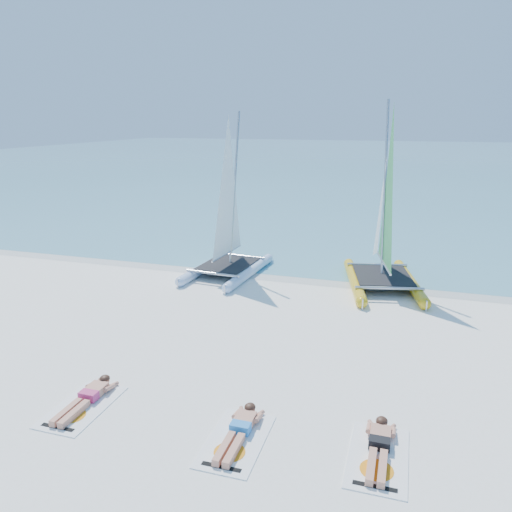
{
  "coord_description": "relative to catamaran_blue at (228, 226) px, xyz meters",
  "views": [
    {
      "loc": [
        3.02,
        -11.49,
        5.63
      ],
      "look_at": [
        -0.91,
        1.2,
        1.93
      ],
      "focal_mm": 35.0,
      "sensor_mm": 36.0,
      "label": 1
    }
  ],
  "objects": [
    {
      "name": "sea",
      "position": [
        3.24,
        57.73,
        -1.8
      ],
      "size": [
        140.0,
        115.0,
        0.01
      ],
      "primitive_type": "cube",
      "color": "#7DBED1",
      "rests_on": "ground"
    },
    {
      "name": "towel_c",
      "position": [
        6.1,
        -9.16,
        -1.8
      ],
      "size": [
        1.0,
        1.85,
        0.02
      ],
      "primitive_type": "cube",
      "color": "white",
      "rests_on": "ground"
    },
    {
      "name": "catamaran_blue",
      "position": [
        0.0,
        0.0,
        0.0
      ],
      "size": [
        2.47,
        4.59,
        6.06
      ],
      "rotation": [
        0.0,
        0.0,
        -0.08
      ],
      "color": "#C1DAFD",
      "rests_on": "ground"
    },
    {
      "name": "catamaran_yellow",
      "position": [
        5.5,
        0.58,
        0.22
      ],
      "size": [
        3.22,
        5.2,
        6.45
      ],
      "rotation": [
        0.0,
        0.0,
        0.22
      ],
      "color": "yellow",
      "rests_on": "ground"
    },
    {
      "name": "towel_b",
      "position": [
        3.63,
        -9.45,
        -1.8
      ],
      "size": [
        1.0,
        1.85,
        0.02
      ],
      "primitive_type": "cube",
      "color": "white",
      "rests_on": "ground"
    },
    {
      "name": "sunbather_c",
      "position": [
        6.1,
        -8.97,
        -1.69
      ],
      "size": [
        0.37,
        1.73,
        0.26
      ],
      "color": "tan",
      "rests_on": "towel_c"
    },
    {
      "name": "sunbather_a",
      "position": [
        0.29,
        -9.14,
        -1.69
      ],
      "size": [
        0.37,
        1.73,
        0.26
      ],
      "color": "tan",
      "rests_on": "towel_a"
    },
    {
      "name": "ground",
      "position": [
        3.24,
        -5.27,
        -1.81
      ],
      "size": [
        140.0,
        140.0,
        0.0
      ],
      "primitive_type": "plane",
      "color": "white",
      "rests_on": "ground"
    },
    {
      "name": "sunbather_b",
      "position": [
        3.63,
        -9.26,
        -1.69
      ],
      "size": [
        0.37,
        1.73,
        0.26
      ],
      "color": "tan",
      "rests_on": "towel_b"
    },
    {
      "name": "wet_sand_strip",
      "position": [
        3.24,
        0.23,
        -1.8
      ],
      "size": [
        140.0,
        1.4,
        0.01
      ],
      "primitive_type": "cube",
      "color": "silver",
      "rests_on": "ground"
    },
    {
      "name": "towel_a",
      "position": [
        0.29,
        -9.33,
        -1.8
      ],
      "size": [
        1.0,
        1.85,
        0.02
      ],
      "primitive_type": "cube",
      "color": "white",
      "rests_on": "ground"
    }
  ]
}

